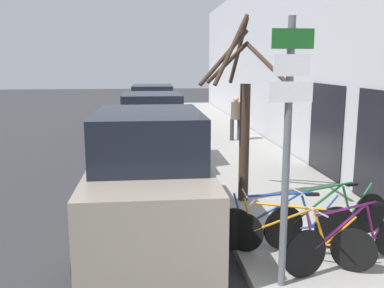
{
  "coord_description": "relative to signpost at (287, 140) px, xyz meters",
  "views": [
    {
      "loc": [
        -0.33,
        -1.42,
        2.98
      ],
      "look_at": [
        0.54,
        6.78,
        1.43
      ],
      "focal_mm": 40.0,
      "sensor_mm": 36.0,
      "label": 1
    }
  ],
  "objects": [
    {
      "name": "parked_car_1",
      "position": [
        -1.55,
        7.38,
        -1.08
      ],
      "size": [
        2.05,
        4.24,
        2.15
      ],
      "rotation": [
        0.0,
        0.0,
        -0.0
      ],
      "color": "#B2B7BC",
      "rests_on": "ground"
    },
    {
      "name": "bicycle_3",
      "position": [
        1.19,
        1.32,
        -1.51
      ],
      "size": [
        2.32,
        0.74,
        0.95
      ],
      "rotation": [
        0.0,
        0.0,
        1.84
      ],
      "color": "black",
      "rests_on": "sidewalk_curb"
    },
    {
      "name": "signpost",
      "position": [
        0.0,
        0.0,
        0.0
      ],
      "size": [
        0.54,
        0.11,
        3.39
      ],
      "color": "#595B60",
      "rests_on": "sidewalk_curb"
    },
    {
      "name": "bicycle_0",
      "position": [
        1.13,
        0.4,
        -1.52
      ],
      "size": [
        2.18,
        0.75,
        0.92
      ],
      "rotation": [
        0.0,
        0.0,
        1.87
      ],
      "color": "black",
      "rests_on": "sidewalk_curb"
    },
    {
      "name": "pedestrian_near",
      "position": [
        1.6,
        10.61,
        -0.96
      ],
      "size": [
        0.43,
        0.37,
        1.65
      ],
      "rotation": [
        0.0,
        0.0,
        0.05
      ],
      "color": "#333338",
      "rests_on": "sidewalk_curb"
    },
    {
      "name": "bicycle_2",
      "position": [
        0.38,
        1.06,
        -1.52
      ],
      "size": [
        2.27,
        0.44,
        0.93
      ],
      "rotation": [
        0.0,
        0.0,
        1.51
      ],
      "color": "black",
      "rests_on": "sidewalk_curb"
    },
    {
      "name": "street_tree",
      "position": [
        0.23,
        3.54,
        -0.13
      ],
      "size": [
        1.64,
        1.87,
        3.79
      ],
      "color": "#3D2D23",
      "rests_on": "sidewalk_curb"
    },
    {
      "name": "ground_plane",
      "position": [
        -1.37,
        7.64,
        -2.07
      ],
      "size": [
        80.0,
        80.0,
        0.0
      ],
      "primitive_type": "plane",
      "color": "#333335"
    },
    {
      "name": "bicycle_1",
      "position": [
        0.41,
        0.66,
        -1.54
      ],
      "size": [
        1.91,
        1.15,
        0.86
      ],
      "rotation": [
        0.0,
        0.0,
        1.04
      ],
      "color": "black",
      "rests_on": "sidewalk_curb"
    },
    {
      "name": "sidewalk_curb",
      "position": [
        1.23,
        10.44,
        -1.99
      ],
      "size": [
        3.2,
        32.0,
        0.15
      ],
      "color": "#9E9B93",
      "rests_on": "ground"
    },
    {
      "name": "building_facade",
      "position": [
        2.98,
        10.37,
        1.17
      ],
      "size": [
        0.23,
        32.0,
        6.5
      ],
      "color": "#BCBCC1",
      "rests_on": "ground"
    },
    {
      "name": "parked_car_0",
      "position": [
        -1.68,
        2.01,
        -1.04
      ],
      "size": [
        2.1,
        4.55,
        2.23
      ],
      "rotation": [
        0.0,
        0.0,
        0.0
      ],
      "color": "gray",
      "rests_on": "ground"
    },
    {
      "name": "parked_car_2",
      "position": [
        -1.45,
        13.38,
        -1.1
      ],
      "size": [
        2.12,
        4.77,
        2.1
      ],
      "rotation": [
        0.0,
        0.0,
        -0.02
      ],
      "color": "#51565B",
      "rests_on": "ground"
    }
  ]
}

